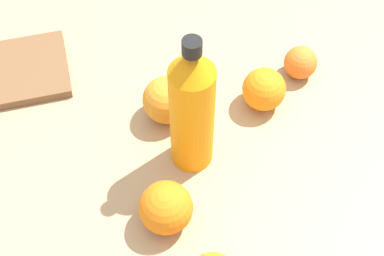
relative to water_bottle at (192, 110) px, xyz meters
name	(u,v)px	position (x,y,z in m)	size (l,w,h in m)	color
ground_plane	(161,150)	(0.04, -0.03, -0.13)	(2.40, 2.40, 0.00)	tan
water_bottle	(192,110)	(0.00, 0.00, 0.00)	(0.07, 0.07, 0.28)	orange
orange_1	(264,89)	(-0.16, -0.05, -0.09)	(0.08, 0.08, 0.08)	orange
orange_2	(166,208)	(0.09, 0.09, -0.09)	(0.08, 0.08, 0.08)	orange
orange_3	(301,63)	(-0.26, -0.08, -0.10)	(0.06, 0.06, 0.06)	orange
orange_4	(167,100)	(0.01, -0.10, -0.09)	(0.08, 0.08, 0.08)	orange
cutting_board	(7,73)	(0.24, -0.30, -0.12)	(0.23, 0.16, 0.02)	brown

